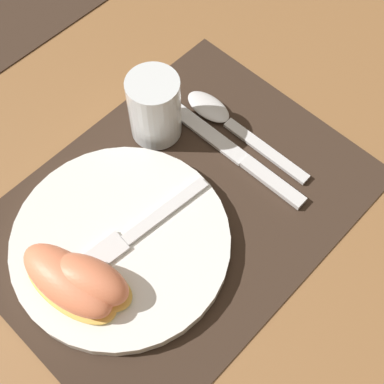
% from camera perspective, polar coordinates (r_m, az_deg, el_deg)
% --- Properties ---
extents(ground_plane, '(3.00, 3.00, 0.00)m').
position_cam_1_polar(ground_plane, '(0.62, -1.58, -1.89)').
color(ground_plane, olive).
extents(placemat, '(0.44, 0.32, 0.00)m').
position_cam_1_polar(placemat, '(0.62, -1.58, -1.80)').
color(placemat, '#38281E').
rests_on(placemat, ground_plane).
extents(plate, '(0.24, 0.24, 0.02)m').
position_cam_1_polar(plate, '(0.60, -7.60, -5.36)').
color(plate, white).
rests_on(plate, placemat).
extents(juice_glass, '(0.06, 0.06, 0.09)m').
position_cam_1_polar(juice_glass, '(0.65, -3.99, 8.66)').
color(juice_glass, silver).
rests_on(juice_glass, placemat).
extents(knife, '(0.02, 0.22, 0.01)m').
position_cam_1_polar(knife, '(0.66, 4.46, 4.24)').
color(knife, silver).
rests_on(knife, placemat).
extents(spoon, '(0.03, 0.19, 0.01)m').
position_cam_1_polar(spoon, '(0.68, 3.35, 7.88)').
color(spoon, silver).
rests_on(spoon, placemat).
extents(fork, '(0.19, 0.04, 0.00)m').
position_cam_1_polar(fork, '(0.59, -6.80, -4.62)').
color(fork, silver).
rests_on(fork, plate).
extents(citrus_wedge_0, '(0.07, 0.12, 0.04)m').
position_cam_1_polar(citrus_wedge_0, '(0.57, -13.09, -9.24)').
color(citrus_wedge_0, '#F7C656').
rests_on(citrus_wedge_0, plate).
extents(citrus_wedge_1, '(0.08, 0.11, 0.04)m').
position_cam_1_polar(citrus_wedge_1, '(0.56, -11.00, -9.27)').
color(citrus_wedge_1, '#F7C656').
rests_on(citrus_wedge_1, plate).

